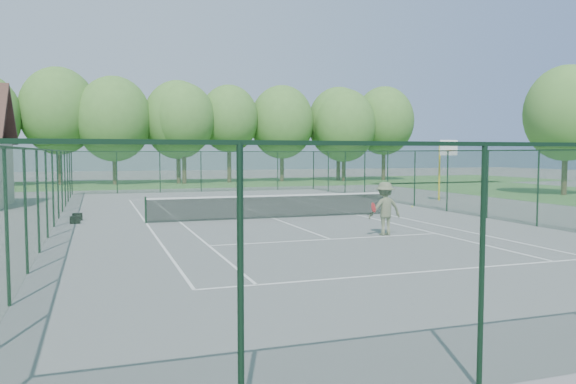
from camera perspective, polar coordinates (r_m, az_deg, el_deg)
name	(u,v)px	position (r m, az deg, el deg)	size (l,w,h in m)	color
ground	(273,218)	(24.87, -1.49, -2.68)	(140.00, 140.00, 0.00)	slate
grass_far	(179,183)	(54.16, -11.04, 0.87)	(80.00, 16.00, 0.01)	#467F38
court_lines	(273,218)	(24.87, -1.49, -2.67)	(11.05, 23.85, 0.01)	white
tennis_net	(273,205)	(24.81, -1.50, -1.36)	(11.08, 0.08, 1.10)	black
fence_enclosure	(273,183)	(24.74, -1.50, 0.91)	(18.05, 36.05, 3.02)	#193721
tree_line_far	(178,120)	(54.17, -11.12, 7.20)	(39.40, 6.40, 9.70)	#493924
basketball_goal	(444,158)	(34.91, 15.60, 3.32)	(1.20, 1.43, 3.65)	yellow
tree_side	(566,113)	(42.83, 26.44, 7.17)	(5.58, 5.58, 8.84)	#493924
sports_bag_a	(75,220)	(24.55, -20.82, -2.67)	(0.39, 0.23, 0.31)	black
sports_bag_b	(77,217)	(25.66, -20.61, -2.37)	(0.41, 0.25, 0.32)	black
tennis_player	(385,209)	(20.00, 9.81, -1.67)	(2.25, 0.93, 1.87)	#63684C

